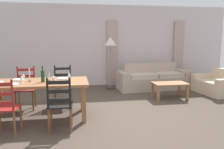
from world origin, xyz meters
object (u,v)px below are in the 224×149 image
Objects in this scene: dining_chair_near_right at (60,104)px; wine_glass_near_left at (22,78)px; coffee_cup_primary at (54,79)px; armchair_upholstered at (217,85)px; standing_lamp at (110,44)px; wine_glass_far_right at (69,74)px; wine_glass_near_right at (69,76)px; dining_chair_far_right at (63,86)px; wine_glass_far_left at (23,75)px; coffee_table at (170,85)px; dining_chair_near_left at (4,107)px; dining_chair_far_left at (26,88)px; couch at (153,79)px; dining_table at (39,86)px; wine_bottle at (43,76)px.

wine_glass_near_left is at bearing 140.55° from dining_chair_near_right.
coffee_cup_primary reaches higher than armchair_upholstered.
standing_lamp reaches higher than coffee_cup_primary.
wine_glass_far_right reaches higher than coffee_cup_primary.
dining_chair_near_right is 0.72m from wine_glass_near_right.
wine_glass_near_left is at bearing -127.85° from dining_chair_far_right.
standing_lamp is at bearing 47.39° from wine_glass_far_left.
coffee_table is (2.77, 1.77, -0.12)m from dining_chair_near_right.
dining_chair_near_left and dining_chair_far_left have the same top height.
wine_glass_far_right reaches higher than armchair_upholstered.
dining_chair_far_left is (-0.85, 1.46, 0.00)m from dining_chair_near_right.
wine_glass_far_right reaches higher than couch.
dining_chair_far_right is 5.96× the size of wine_glass_near_left.
dining_chair_near_right is 0.59× the size of standing_lamp.
wine_glass_near_right reaches higher than coffee_table.
wine_glass_far_right is 0.18× the size of coffee_table.
dining_chair_near_left reaches higher than dining_table.
dining_chair_far_left is 5.24m from armchair_upholstered.
standing_lamp is at bearing 49.89° from dining_chair_far_right.
wine_glass_near_right is (0.59, -0.14, 0.20)m from dining_table.
wine_bottle reaches higher than dining_chair_near_right.
couch is at bearing 39.32° from wine_glass_far_right.
dining_chair_near_right is 3.58m from standing_lamp.
dining_chair_near_right is 5.96× the size of wine_glass_near_right.
standing_lamp reaches higher than dining_chair_far_right.
dining_chair_far_right reaches higher than coffee_cup_primary.
couch is (3.45, 2.39, -0.57)m from wine_glass_near_left.
standing_lamp is at bearing 66.46° from dining_chair_near_right.
wine_bottle is at bearing -157.09° from wine_glass_far_right.
wine_glass_near_right is (0.51, -0.08, -0.01)m from wine_bottle.
dining_table is at bearing -165.18° from wine_glass_far_right.
armchair_upholstered is (4.35, 2.03, -0.23)m from dining_chair_near_right.
standing_lamp is (-1.39, 1.40, 1.06)m from coffee_table.
wine_glass_near_left is 0.59m from coffee_cup_primary.
coffee_table is (3.62, 0.32, -0.12)m from dining_chair_far_left.
dining_chair_far_left is 0.83m from dining_chair_far_right.
wine_glass_near_right reaches higher than coffee_cup_primary.
armchair_upholstered is at bearing 16.20° from wine_bottle.
armchair_upholstered is at bearing 21.47° from dining_chair_near_left.
dining_table is 0.81× the size of couch.
couch is at bearing 47.62° from dining_chair_near_right.
wine_glass_far_right is at bearing 41.14° from dining_chair_near_left.
coffee_table is at bearing -170.69° from armchair_upholstered.
standing_lamp is (1.40, 1.66, 0.93)m from dining_chair_far_right.
dining_chair_near_left is at bearing -158.53° from armchair_upholstered.
coffee_table is (2.79, 0.26, -0.12)m from dining_chair_far_right.
dining_table is 0.90m from dining_chair_near_left.
dining_chair_near_left reaches higher than couch.
standing_lamp reaches higher than armchair_upholstered.
couch is (3.08, 2.32, -0.58)m from wine_bottle.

